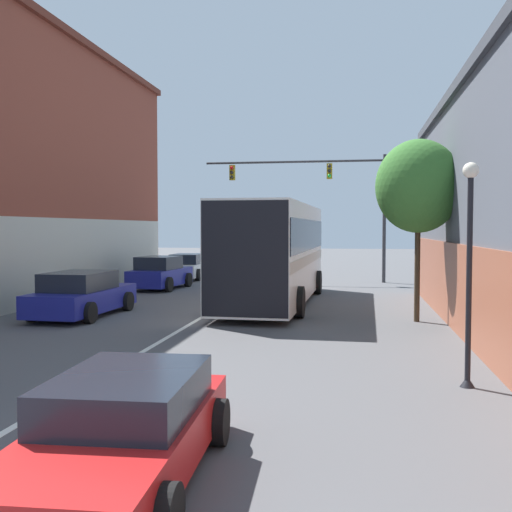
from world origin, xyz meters
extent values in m
cube|color=silver|center=(0.00, 16.70, 0.00)|extent=(0.14, 45.40, 0.01)
cube|color=#B7B2A3|center=(-6.55, 19.65, 1.60)|extent=(0.24, 22.42, 3.20)
cube|color=#995138|center=(7.55, 12.82, 1.20)|extent=(0.24, 22.81, 2.40)
cube|color=silver|center=(1.80, 20.00, 1.94)|extent=(2.79, 11.23, 3.44)
cube|color=black|center=(1.80, 20.00, 2.56)|extent=(2.84, 11.01, 1.10)
cube|color=beige|center=(1.80, 20.00, 1.67)|extent=(2.83, 11.12, 0.34)
cube|color=black|center=(1.68, 14.43, 1.94)|extent=(2.50, 0.11, 3.30)
cylinder|color=black|center=(0.57, 23.49, 0.50)|extent=(0.32, 1.01, 1.00)
cylinder|color=black|center=(3.18, 23.44, 0.50)|extent=(0.32, 1.01, 1.00)
cylinder|color=black|center=(0.42, 16.56, 0.50)|extent=(0.32, 1.01, 1.00)
cylinder|color=black|center=(3.03, 16.51, 0.50)|extent=(0.32, 1.01, 1.00)
cube|color=red|center=(2.23, 4.06, 0.44)|extent=(1.82, 4.24, 0.55)
cube|color=black|center=(2.22, 4.31, 0.95)|extent=(1.60, 2.24, 0.45)
cylinder|color=black|center=(1.33, 5.31, 0.30)|extent=(0.25, 0.61, 0.60)
cylinder|color=black|center=(3.02, 5.39, 0.30)|extent=(0.25, 0.61, 0.60)
cube|color=navy|center=(-3.86, 15.83, 0.52)|extent=(1.92, 4.56, 0.68)
cube|color=black|center=(-3.86, 15.60, 1.15)|extent=(1.72, 2.39, 0.57)
cylinder|color=black|center=(-4.75, 17.25, 0.32)|extent=(0.24, 0.65, 0.64)
cylinder|color=black|center=(-2.89, 17.21, 0.32)|extent=(0.24, 0.65, 0.64)
cylinder|color=black|center=(-4.83, 14.45, 0.32)|extent=(0.24, 0.65, 0.64)
cylinder|color=black|center=(-2.96, 14.41, 0.32)|extent=(0.24, 0.65, 0.64)
cube|color=navy|center=(-4.13, 24.42, 0.56)|extent=(2.02, 4.06, 0.74)
cube|color=black|center=(-4.15, 24.22, 1.22)|extent=(1.74, 2.17, 0.58)
cylinder|color=black|center=(-4.93, 25.70, 0.33)|extent=(0.27, 0.68, 0.67)
cylinder|color=black|center=(-3.14, 25.57, 0.33)|extent=(0.27, 0.68, 0.67)
cylinder|color=black|center=(-5.12, 23.27, 0.33)|extent=(0.27, 0.68, 0.67)
cylinder|color=black|center=(-3.33, 23.13, 0.33)|extent=(0.27, 0.68, 0.67)
cube|color=silver|center=(-4.43, 30.10, 0.51)|extent=(1.90, 4.68, 0.67)
cube|color=black|center=(-4.42, 29.87, 1.12)|extent=(1.64, 2.47, 0.54)
cylinder|color=black|center=(-5.36, 31.47, 0.32)|extent=(0.26, 0.66, 0.65)
cylinder|color=black|center=(-3.67, 31.57, 0.32)|extent=(0.26, 0.66, 0.65)
cylinder|color=black|center=(-5.19, 28.62, 0.32)|extent=(0.26, 0.66, 0.65)
cylinder|color=black|center=(-3.50, 28.72, 0.32)|extent=(0.26, 0.66, 0.65)
cylinder|color=#333338|center=(6.22, 29.40, 3.29)|extent=(0.18, 0.18, 6.59)
cylinder|color=#333338|center=(1.52, 29.40, 6.29)|extent=(9.39, 0.12, 0.12)
cube|color=#9E8419|center=(3.40, 29.40, 5.77)|extent=(0.28, 0.24, 0.80)
sphere|color=black|center=(3.40, 29.25, 6.02)|extent=(0.18, 0.18, 0.18)
sphere|color=black|center=(3.40, 29.25, 5.77)|extent=(0.18, 0.18, 0.18)
sphere|color=green|center=(3.40, 29.25, 5.52)|extent=(0.18, 0.18, 0.18)
cube|color=#9E8419|center=(-1.76, 29.40, 5.77)|extent=(0.28, 0.24, 0.80)
sphere|color=red|center=(-1.76, 29.25, 6.02)|extent=(0.18, 0.18, 0.18)
sphere|color=black|center=(-1.76, 29.25, 5.77)|extent=(0.18, 0.18, 0.18)
sphere|color=black|center=(-1.76, 29.25, 5.52)|extent=(0.18, 0.18, 0.18)
cone|color=black|center=(6.74, 8.87, 0.10)|extent=(0.26, 0.26, 0.20)
cylinder|color=black|center=(6.74, 8.87, 1.86)|extent=(0.10, 0.10, 3.73)
sphere|color=#EFE5CC|center=(6.74, 8.87, 3.82)|extent=(0.28, 0.28, 0.28)
cylinder|color=#3D2D1E|center=(6.60, 16.38, 1.49)|extent=(0.17, 0.17, 2.99)
ellipsoid|color=#38702D|center=(6.60, 16.38, 4.07)|extent=(2.53, 2.28, 2.79)
camera|label=1|loc=(4.76, -2.08, 2.82)|focal=42.00mm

